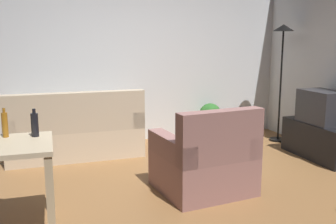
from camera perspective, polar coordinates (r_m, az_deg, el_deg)
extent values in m
cube|color=olive|center=(4.25, 0.91, -11.39)|extent=(5.20, 4.40, 0.02)
cube|color=silver|center=(6.06, -6.15, 8.35)|extent=(5.20, 0.10, 2.70)
cube|color=beige|center=(5.55, -13.51, -4.11)|extent=(1.79, 0.84, 0.40)
cube|color=#C0AD91|center=(5.13, -13.37, -0.06)|extent=(1.79, 0.16, 0.52)
cube|color=#C8B597|center=(5.61, -5.34, -0.46)|extent=(0.16, 0.84, 0.22)
cube|color=#C8B597|center=(5.48, -22.17, -1.48)|extent=(0.16, 0.84, 0.22)
cube|color=black|center=(5.64, 21.42, -3.91)|extent=(0.44, 1.10, 0.48)
cube|color=#2D2D33|center=(5.55, 21.74, 0.70)|extent=(0.40, 0.60, 0.44)
cube|color=black|center=(5.69, 23.31, 0.80)|extent=(0.01, 0.52, 0.36)
cylinder|color=black|center=(6.43, 15.83, -3.92)|extent=(0.26, 0.26, 0.03)
cylinder|color=black|center=(6.27, 16.22, 3.66)|extent=(0.03, 0.03, 1.68)
cone|color=black|center=(6.23, 16.65, 11.81)|extent=(0.32, 0.32, 0.10)
cube|color=tan|center=(3.20, -16.91, -12.36)|extent=(0.06, 0.06, 0.72)
cube|color=tan|center=(3.78, -17.00, -8.76)|extent=(0.06, 0.06, 0.72)
cylinder|color=brown|center=(6.37, 6.17, -2.82)|extent=(0.24, 0.24, 0.22)
sphere|color=#2D6B28|center=(6.31, 6.22, -0.35)|extent=(0.36, 0.36, 0.36)
cube|color=#996B66|center=(4.18, 5.08, -8.75)|extent=(0.98, 0.93, 0.40)
cube|color=#8C625D|center=(3.77, 7.77, -3.66)|extent=(0.91, 0.25, 0.52)
cube|color=#926661|center=(4.28, 9.45, -4.05)|extent=(0.25, 0.85, 0.22)
cube|color=#926661|center=(3.92, 0.44, -5.26)|extent=(0.25, 0.85, 0.22)
cylinder|color=#9E6019|center=(3.58, -22.87, -1.77)|extent=(0.05, 0.05, 0.21)
cylinder|color=#9E6019|center=(3.56, -23.02, 0.23)|extent=(0.02, 0.02, 0.04)
cylinder|color=black|center=(3.52, -19.01, -1.81)|extent=(0.06, 0.06, 0.20)
cylinder|color=black|center=(3.50, -19.13, 0.13)|extent=(0.03, 0.03, 0.04)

